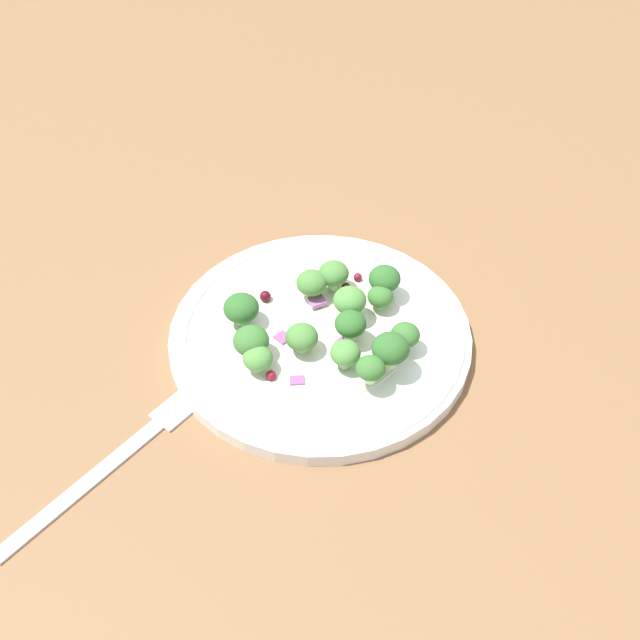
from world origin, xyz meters
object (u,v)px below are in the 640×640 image
(broccoli_floret_1, at_px, (350,324))
(fork, at_px, (114,460))
(broccoli_floret_0, at_px, (345,353))
(plate, at_px, (320,335))
(broccoli_floret_2, at_px, (312,283))

(broccoli_floret_1, relative_size, fork, 0.14)
(broccoli_floret_1, bearing_deg, fork, 159.81)
(broccoli_floret_0, bearing_deg, plate, 64.86)
(plate, distance_m, fork, 0.20)
(broccoli_floret_0, relative_size, fork, 0.13)
(broccoli_floret_0, xyz_separation_m, broccoli_floret_1, (0.02, 0.01, 0.00))
(plate, bearing_deg, fork, 166.48)
(plate, distance_m, broccoli_floret_2, 0.05)
(fork, bearing_deg, broccoli_floret_1, -20.19)
(broccoli_floret_1, xyz_separation_m, broccoli_floret_2, (0.02, 0.06, -0.00))
(broccoli_floret_1, bearing_deg, broccoli_floret_2, 69.25)
(plate, relative_size, fork, 1.36)
(plate, height_order, broccoli_floret_0, broccoli_floret_0)
(plate, height_order, broccoli_floret_2, broccoli_floret_2)
(broccoli_floret_0, distance_m, broccoli_floret_1, 0.03)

